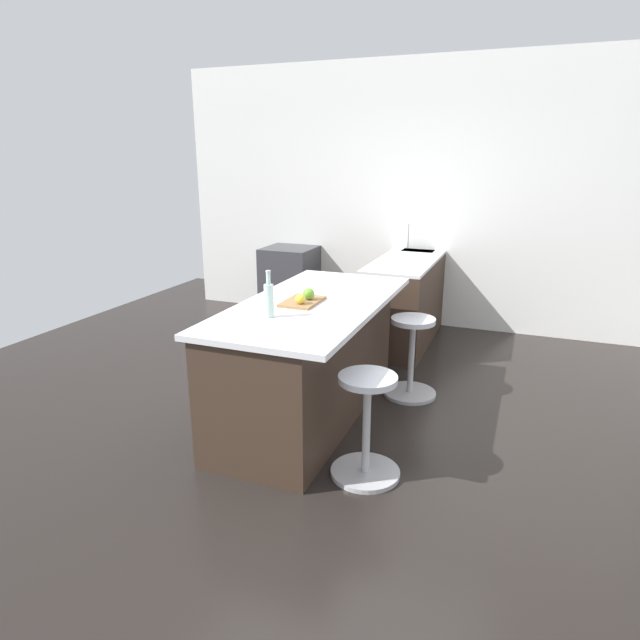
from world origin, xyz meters
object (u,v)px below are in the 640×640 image
object	(u,v)px
oven_range	(290,282)
kitchen_island	(308,358)
cutting_board	(302,302)
stool_middle	(366,429)
apple_yellow	(300,299)
apple_green	(309,294)
water_bottle	(269,299)
stool_by_window	(411,359)

from	to	relation	value
oven_range	kitchen_island	bearing A→B (deg)	27.37
kitchen_island	cutting_board	distance (m)	0.47
stool_middle	apple_yellow	distance (m)	1.03
apple_yellow	apple_green	xyz separation A→B (m)	(-0.13, 0.01, 0.01)
kitchen_island	apple_yellow	bearing A→B (deg)	5.41
apple_green	kitchen_island	bearing A→B (deg)	-147.42
stool_middle	water_bottle	bearing A→B (deg)	-102.60
kitchen_island	cutting_board	world-z (taller)	cutting_board
cutting_board	apple_green	world-z (taller)	apple_green
stool_middle	kitchen_island	bearing A→B (deg)	-134.29
oven_range	cutting_board	bearing A→B (deg)	26.48
apple_yellow	kitchen_island	bearing A→B (deg)	-174.59
oven_range	cutting_board	world-z (taller)	cutting_board
stool_middle	stool_by_window	bearing A→B (deg)	180.00
cutting_board	apple_yellow	bearing A→B (deg)	15.91
stool_by_window	apple_green	size ratio (longest dim) A/B	7.86
stool_by_window	apple_yellow	world-z (taller)	apple_yellow
apple_green	water_bottle	world-z (taller)	water_bottle
water_bottle	stool_by_window	bearing A→B (deg)	146.85
stool_by_window	stool_middle	distance (m)	1.28
oven_range	apple_yellow	bearing A→B (deg)	26.11
oven_range	kitchen_island	xyz separation A→B (m)	(2.42, 1.25, 0.03)
oven_range	cutting_board	distance (m)	2.83
oven_range	stool_by_window	world-z (taller)	oven_range
water_bottle	kitchen_island	bearing A→B (deg)	171.23
oven_range	stool_by_window	distance (m)	2.61
stool_by_window	apple_green	world-z (taller)	apple_green
stool_by_window	water_bottle	bearing A→B (deg)	-33.15
apple_green	water_bottle	distance (m)	0.46
kitchen_island	stool_by_window	xyz separation A→B (m)	(-0.64, 0.66, -0.15)
apple_yellow	apple_green	bearing A→B (deg)	176.44
oven_range	water_bottle	world-z (taller)	water_bottle
stool_by_window	apple_yellow	size ratio (longest dim) A/B	9.32
stool_by_window	apple_green	xyz separation A→B (m)	(0.68, -0.63, 0.66)
kitchen_island	stool_middle	size ratio (longest dim) A/B	3.01
cutting_board	stool_by_window	bearing A→B (deg)	136.75
kitchen_island	stool_middle	bearing A→B (deg)	45.71
kitchen_island	apple_yellow	xyz separation A→B (m)	(0.17, 0.02, 0.51)
apple_yellow	water_bottle	world-z (taller)	water_bottle
kitchen_island	cutting_board	xyz separation A→B (m)	(0.07, -0.01, 0.46)
stool_by_window	water_bottle	distance (m)	1.52
oven_range	cutting_board	size ratio (longest dim) A/B	2.40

